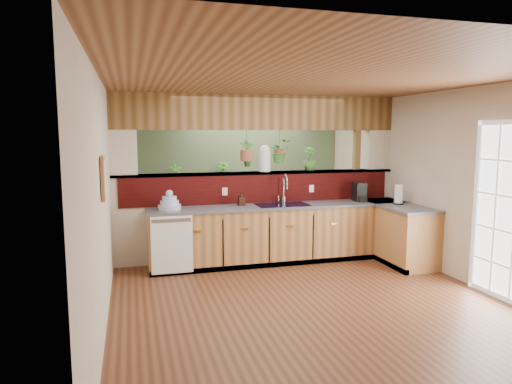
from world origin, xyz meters
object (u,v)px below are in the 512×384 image
object	(u,v)px
shelving_console	(196,210)
coffee_maker	(360,193)
paper_towel	(399,195)
glass_jar	(265,158)
soap_dispenser	(241,199)
faucet	(284,188)
dish_stack	(170,204)

from	to	relation	value
shelving_console	coffee_maker	bearing A→B (deg)	-63.66
paper_towel	glass_jar	bearing A→B (deg)	157.40
soap_dispenser	shelving_console	world-z (taller)	soap_dispenser
faucet	coffee_maker	world-z (taller)	faucet
dish_stack	paper_towel	distance (m)	3.52
soap_dispenser	coffee_maker	size ratio (longest dim) A/B	0.70
dish_stack	coffee_maker	world-z (taller)	coffee_maker
dish_stack	soap_dispenser	xyz separation A→B (m)	(1.09, 0.08, 0.02)
shelving_console	soap_dispenser	bearing A→B (deg)	-99.73
faucet	soap_dispenser	bearing A→B (deg)	-173.51
dish_stack	paper_towel	xyz separation A→B (m)	(3.50, -0.43, 0.06)
dish_stack	coffee_maker	bearing A→B (deg)	0.36
paper_towel	shelving_console	xyz separation A→B (m)	(-2.80, 2.71, -0.55)
dish_stack	glass_jar	xyz separation A→B (m)	(1.55, 0.38, 0.61)
dish_stack	soap_dispenser	distance (m)	1.09
glass_jar	shelving_console	bearing A→B (deg)	114.21
coffee_maker	glass_jar	distance (m)	1.65
faucet	glass_jar	distance (m)	0.57
paper_towel	glass_jar	size ratio (longest dim) A/B	0.78
dish_stack	shelving_console	xyz separation A→B (m)	(0.70, 2.28, -0.49)
coffee_maker	faucet	bearing A→B (deg)	-179.26
soap_dispenser	glass_jar	world-z (taller)	glass_jar
paper_towel	coffee_maker	bearing A→B (deg)	134.46
faucet	soap_dispenser	size ratio (longest dim) A/B	2.17
shelving_console	dish_stack	bearing A→B (deg)	-126.85
glass_jar	soap_dispenser	bearing A→B (deg)	-146.85
soap_dispenser	coffee_maker	bearing A→B (deg)	-1.80
dish_stack	soap_dispenser	size ratio (longest dim) A/B	1.56
coffee_maker	shelving_console	bearing A→B (deg)	143.55
glass_jar	shelving_console	size ratio (longest dim) A/B	0.31
glass_jar	faucet	bearing A→B (deg)	-39.99
faucet	coffee_maker	xyz separation A→B (m)	(1.25, -0.14, -0.11)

